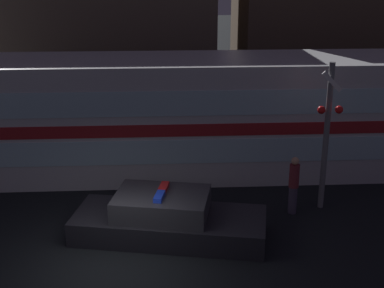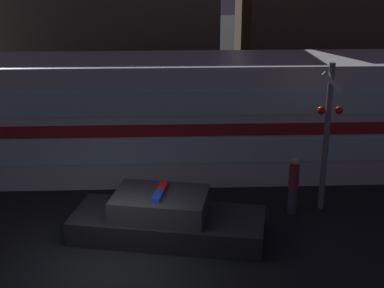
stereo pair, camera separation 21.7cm
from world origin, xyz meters
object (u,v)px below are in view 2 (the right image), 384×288
object	(u,v)px
train	(210,116)
police_car	(166,219)
crossing_signal_near	(327,133)
pedestrian	(293,185)

from	to	relation	value
train	police_car	bearing A→B (deg)	-107.69
train	crossing_signal_near	xyz separation A→B (m)	(2.94, -3.14, 0.37)
train	crossing_signal_near	world-z (taller)	crossing_signal_near
police_car	crossing_signal_near	world-z (taller)	crossing_signal_near
police_car	crossing_signal_near	size ratio (longest dim) A/B	1.22
train	pedestrian	bearing A→B (deg)	-59.49
police_car	train	bearing A→B (deg)	83.80
train	crossing_signal_near	bearing A→B (deg)	-46.94
crossing_signal_near	police_car	bearing A→B (deg)	-161.79
crossing_signal_near	train	bearing A→B (deg)	133.06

